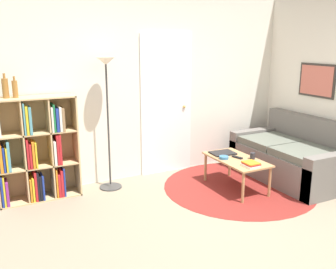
% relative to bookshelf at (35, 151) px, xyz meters
% --- Properties ---
extents(ground_plane, '(14.00, 14.00, 0.00)m').
position_rel_bookshelf_xyz_m(ground_plane, '(1.63, -2.03, -0.62)').
color(ground_plane, gray).
extents(wall_back, '(7.39, 0.11, 2.60)m').
position_rel_bookshelf_xyz_m(wall_back, '(1.64, 0.21, 0.67)').
color(wall_back, silver).
rests_on(wall_back, ground_plane).
extents(wall_right, '(0.08, 5.22, 2.60)m').
position_rel_bookshelf_xyz_m(wall_right, '(3.85, -0.92, 0.68)').
color(wall_right, silver).
rests_on(wall_right, ground_plane).
extents(rug, '(2.04, 2.04, 0.01)m').
position_rel_bookshelf_xyz_m(rug, '(2.49, -0.84, -0.61)').
color(rug, maroon).
rests_on(rug, ground_plane).
extents(bookshelf, '(0.97, 0.34, 1.29)m').
position_rel_bookshelf_xyz_m(bookshelf, '(0.00, 0.00, 0.00)').
color(bookshelf, tan).
rests_on(bookshelf, ground_plane).
extents(floor_lamp, '(0.30, 0.30, 1.74)m').
position_rel_bookshelf_xyz_m(floor_lamp, '(0.93, -0.07, 0.71)').
color(floor_lamp, '#333333').
rests_on(floor_lamp, ground_plane).
extents(couch, '(0.93, 1.65, 0.87)m').
position_rel_bookshelf_xyz_m(couch, '(3.41, -0.89, -0.33)').
color(couch, '#66605B').
rests_on(couch, ground_plane).
extents(coffee_table, '(0.50, 0.93, 0.42)m').
position_rel_bookshelf_xyz_m(coffee_table, '(2.42, -0.85, -0.24)').
color(coffee_table, '#AD7F51').
rests_on(coffee_table, ground_plane).
extents(laptop, '(0.34, 0.27, 0.02)m').
position_rel_bookshelf_xyz_m(laptop, '(2.38, -0.59, -0.19)').
color(laptop, black).
rests_on(laptop, coffee_table).
extents(bowl, '(0.13, 0.13, 0.04)m').
position_rel_bookshelf_xyz_m(bowl, '(2.27, -0.79, -0.18)').
color(bowl, teal).
rests_on(bowl, coffee_table).
extents(book_stack_on_table, '(0.17, 0.19, 0.06)m').
position_rel_bookshelf_xyz_m(book_stack_on_table, '(2.38, -1.20, -0.17)').
color(book_stack_on_table, silver).
rests_on(book_stack_on_table, coffee_table).
extents(cup, '(0.07, 0.07, 0.08)m').
position_rel_bookshelf_xyz_m(cup, '(2.60, -0.96, -0.16)').
color(cup, '#28282D').
rests_on(cup, coffee_table).
extents(remote, '(0.08, 0.16, 0.02)m').
position_rel_bookshelf_xyz_m(remote, '(2.44, -0.84, -0.19)').
color(remote, black).
rests_on(remote, coffee_table).
extents(bottle_middle, '(0.07, 0.07, 0.29)m').
position_rel_bookshelf_xyz_m(bottle_middle, '(-0.25, 0.03, 0.79)').
color(bottle_middle, olive).
rests_on(bottle_middle, bookshelf).
extents(bottle_right, '(0.06, 0.06, 0.25)m').
position_rel_bookshelf_xyz_m(bottle_right, '(-0.15, 0.01, 0.77)').
color(bottle_right, olive).
rests_on(bottle_right, bookshelf).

